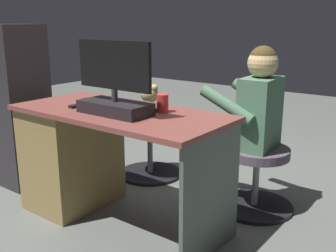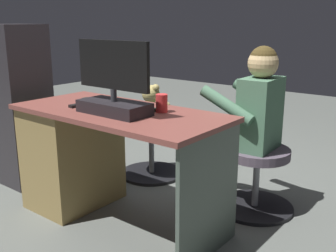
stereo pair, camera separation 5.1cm
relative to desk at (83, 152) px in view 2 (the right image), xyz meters
name	(u,v)px [view 2 (the right image)]	position (x,y,z in m)	size (l,w,h in m)	color
ground_plane	(157,201)	(-0.35, -0.36, -0.40)	(10.00, 10.00, 0.00)	#5A5F59
desk	(83,152)	(0.00, 0.00, 0.00)	(1.37, 0.63, 0.73)	brown
monitor	(114,91)	(-0.40, 0.08, 0.47)	(0.53, 0.20, 0.42)	black
keyboard	(124,107)	(-0.35, -0.05, 0.35)	(0.42, 0.14, 0.02)	black
computer_mouse	(86,100)	(-0.02, -0.03, 0.36)	(0.06, 0.10, 0.04)	#212922
cup	(162,103)	(-0.59, -0.12, 0.39)	(0.07, 0.07, 0.11)	red
tv_remote	(80,105)	(-0.08, 0.07, 0.35)	(0.04, 0.15, 0.02)	black
office_chair_teddy	(151,146)	(0.01, -0.73, -0.15)	(0.52, 0.52, 0.44)	black
teddy_bear	(152,107)	(0.01, -0.74, 0.19)	(0.24, 0.24, 0.34)	tan
visitor_chair	(256,174)	(-0.95, -0.69, -0.14)	(0.52, 0.52, 0.44)	black
person	(248,115)	(-0.87, -0.69, 0.26)	(0.53, 0.49, 1.11)	#4A7257
equipment_rack	(18,105)	(0.76, -0.01, 0.22)	(0.44, 0.36, 1.23)	#2A272B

